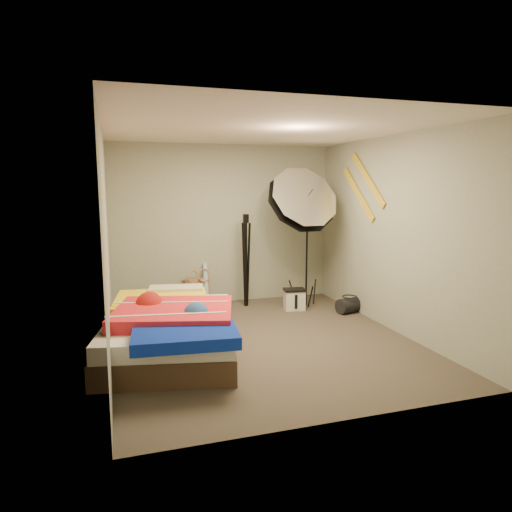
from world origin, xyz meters
name	(u,v)px	position (x,y,z in m)	size (l,w,h in m)	color
floor	(263,341)	(0.00, 0.00, 0.00)	(4.00, 4.00, 0.00)	#4F443B
ceiling	(263,129)	(0.00, 0.00, 2.50)	(4.00, 4.00, 0.00)	silver
wall_back	(224,225)	(0.00, 2.00, 1.25)	(3.50, 3.50, 0.00)	#9CA191
wall_front	(345,268)	(0.00, -2.00, 1.25)	(3.50, 3.50, 0.00)	#9CA191
wall_left	(107,244)	(-1.75, 0.00, 1.25)	(4.00, 4.00, 0.00)	#9CA191
wall_right	(392,234)	(1.75, 0.00, 1.25)	(4.00, 4.00, 0.00)	#9CA191
tote_bag	(197,292)	(-0.47, 1.90, 0.21)	(0.42, 0.13, 0.42)	#AA7758
wrapping_roll	(206,284)	(-0.32, 1.90, 0.33)	(0.07, 0.07, 0.65)	#6BAEE2
camera_case	(294,300)	(0.90, 1.19, 0.15)	(0.30, 0.21, 0.30)	silver
duffel_bag	(349,305)	(1.61, 0.79, 0.11)	(0.22, 0.22, 0.37)	black
wall_stripe_upper	(368,179)	(1.73, 0.60, 1.95)	(0.02, 1.10, 0.10)	gold
wall_stripe_lower	(358,194)	(1.73, 0.85, 1.75)	(0.02, 1.10, 0.10)	gold
bed	(172,328)	(-1.10, -0.08, 0.29)	(1.74, 2.30, 0.58)	#4A3424
photo_umbrella	(301,202)	(1.00, 1.25, 1.62)	(1.30, 0.93, 2.26)	black
camera_tripod	(246,254)	(0.26, 1.63, 0.82)	(0.08, 0.08, 1.44)	black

